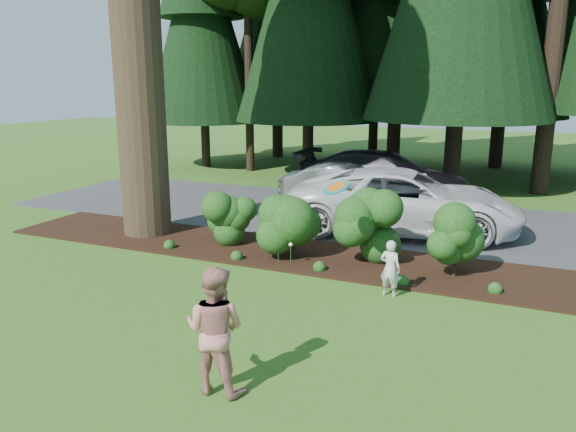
% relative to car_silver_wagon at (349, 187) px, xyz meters
% --- Properties ---
extents(ground, '(80.00, 80.00, 0.00)m').
position_rel_car_silver_wagon_xyz_m(ground, '(0.56, -8.32, -0.73)').
color(ground, '#39651D').
rests_on(ground, ground).
extents(mulch_bed, '(16.00, 2.50, 0.05)m').
position_rel_car_silver_wagon_xyz_m(mulch_bed, '(0.56, -5.07, -0.71)').
color(mulch_bed, black).
rests_on(mulch_bed, ground).
extents(driveway, '(22.00, 6.00, 0.03)m').
position_rel_car_silver_wagon_xyz_m(driveway, '(0.56, -0.82, -0.72)').
color(driveway, '#38383A').
rests_on(driveway, ground).
extents(shrub_row, '(6.53, 1.60, 1.61)m').
position_rel_car_silver_wagon_xyz_m(shrub_row, '(1.32, -5.18, 0.08)').
color(shrub_row, '#194013').
rests_on(shrub_row, ground).
extents(lily_cluster, '(0.69, 0.09, 0.57)m').
position_rel_car_silver_wagon_xyz_m(lily_cluster, '(0.26, -5.92, -0.24)').
color(lily_cluster, '#194013').
rests_on(lily_cluster, ground).
extents(car_silver_wagon, '(4.39, 1.91, 1.41)m').
position_rel_car_silver_wagon_xyz_m(car_silver_wagon, '(0.00, 0.00, 0.00)').
color(car_silver_wagon, silver).
rests_on(car_silver_wagon, driveway).
extents(car_white_suv, '(6.43, 3.68, 1.69)m').
position_rel_car_silver_wagon_xyz_m(car_white_suv, '(2.21, -2.09, 0.14)').
color(car_white_suv, silver).
rests_on(car_white_suv, driveway).
extents(car_dark_suv, '(5.85, 2.50, 1.68)m').
position_rel_car_silver_wagon_xyz_m(car_dark_suv, '(0.74, 1.48, 0.14)').
color(car_dark_suv, black).
rests_on(car_dark_suv, driveway).
extents(child, '(0.44, 0.33, 1.11)m').
position_rel_car_silver_wagon_xyz_m(child, '(2.95, -6.72, -0.18)').
color(child, silver).
rests_on(child, ground).
extents(adult, '(0.87, 0.70, 1.73)m').
position_rel_car_silver_wagon_xyz_m(adult, '(1.64, -10.93, 0.13)').
color(adult, red).
rests_on(adult, ground).
extents(frisbee, '(0.57, 0.52, 0.33)m').
position_rel_car_silver_wagon_xyz_m(frisbee, '(1.85, -6.74, 1.31)').
color(frisbee, '#177D7F').
rests_on(frisbee, ground).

